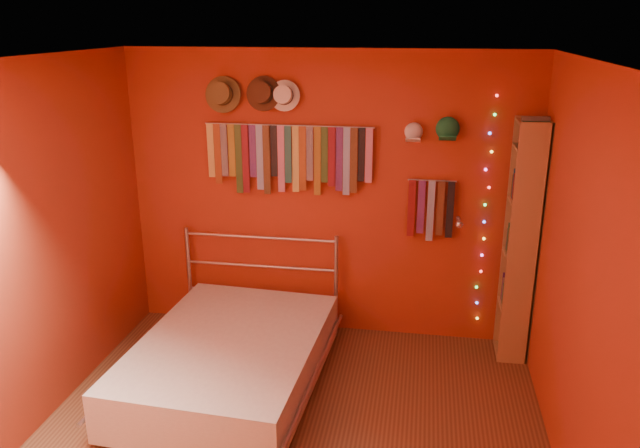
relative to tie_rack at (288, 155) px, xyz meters
The scene contains 16 objects.
ground 2.36m from the tie_rack, 79.18° to the right, with size 3.50×3.50×0.00m, color #58321E.
back_wall 0.50m from the tie_rack, 11.43° to the left, with size 3.50×0.02×2.50m, color maroon.
right_wall 2.70m from the tie_rack, 39.12° to the right, with size 0.02×3.50×2.50m, color maroon.
left_wall 2.24m from the tie_rack, 130.28° to the right, with size 0.02×3.50×2.50m, color maroon.
ceiling 1.93m from the tie_rack, 79.18° to the right, with size 3.50×3.50×0.02m, color white.
tie_rack is the anchor object (origin of this frame).
small_tie_rack 1.28m from the tie_rack, ahead, with size 0.40×0.03×0.53m.
fedora_olive 0.75m from the tie_rack, behind, with size 0.31×0.17×0.30m.
fedora_brown 0.56m from the tie_rack, behind, with size 0.29×0.16×0.29m.
fedora_white 0.51m from the tie_rack, 131.43° to the right, with size 0.26×0.14×0.25m.
cap_white 1.07m from the tie_rack, ahead, with size 0.16×0.21×0.16m.
cap_green 1.34m from the tie_rack, ahead, with size 0.19×0.23×0.19m.
fairy_lights 1.72m from the tie_rack, ahead, with size 0.06×0.02×1.96m.
reading_lamp 1.53m from the tie_rack, ahead, with size 0.06×0.26×0.08m.
bookshelf 2.08m from the tie_rack, ahead, with size 0.25×0.34×2.00m.
bed 1.75m from the tie_rack, 104.52° to the right, with size 1.51×1.96×0.93m.
Camera 1 is at (0.81, -3.39, 2.72)m, focal length 35.00 mm.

